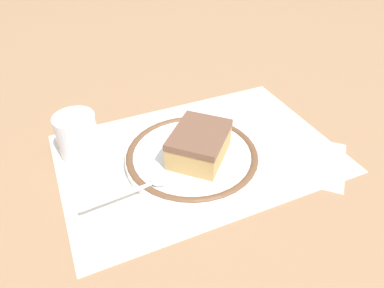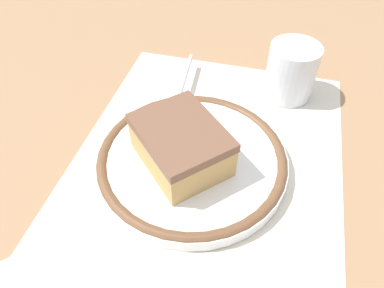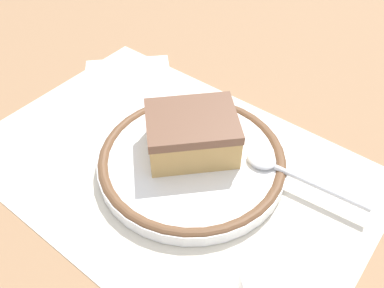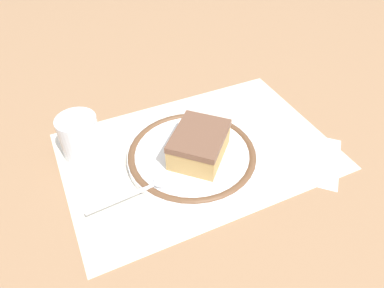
{
  "view_description": "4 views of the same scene",
  "coord_description": "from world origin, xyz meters",
  "px_view_note": "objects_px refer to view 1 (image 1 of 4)",
  "views": [
    {
      "loc": [
        0.19,
        0.41,
        0.37
      ],
      "look_at": [
        0.02,
        0.02,
        0.04
      ],
      "focal_mm": 32.69,
      "sensor_mm": 36.0,
      "label": 1
    },
    {
      "loc": [
        -0.24,
        -0.05,
        0.32
      ],
      "look_at": [
        0.02,
        0.02,
        0.04
      ],
      "focal_mm": 33.7,
      "sensor_mm": 36.0,
      "label": 2
    },
    {
      "loc": [
        0.21,
        -0.23,
        0.35
      ],
      "look_at": [
        0.02,
        0.02,
        0.04
      ],
      "focal_mm": 38.32,
      "sensor_mm": 36.0,
      "label": 3
    },
    {
      "loc": [
        0.2,
        0.4,
        0.42
      ],
      "look_at": [
        0.02,
        0.02,
        0.04
      ],
      "focal_mm": 33.23,
      "sensor_mm": 36.0,
      "label": 4
    }
  ],
  "objects_px": {
    "plate": "(192,157)",
    "napkin": "(301,157)",
    "spoon": "(147,185)",
    "cup": "(78,138)",
    "cake_slice": "(199,144)"
  },
  "relations": [
    {
      "from": "plate",
      "to": "napkin",
      "type": "bearing_deg",
      "value": 158.72
    },
    {
      "from": "plate",
      "to": "napkin",
      "type": "xyz_separation_m",
      "value": [
        -0.17,
        0.06,
        -0.01
      ]
    },
    {
      "from": "plate",
      "to": "spoon",
      "type": "xyz_separation_m",
      "value": [
        0.09,
        0.04,
        0.01
      ]
    },
    {
      "from": "cup",
      "to": "plate",
      "type": "bearing_deg",
      "value": 149.7
    },
    {
      "from": "spoon",
      "to": "napkin",
      "type": "xyz_separation_m",
      "value": [
        -0.26,
        0.02,
        -0.02
      ]
    },
    {
      "from": "cake_slice",
      "to": "napkin",
      "type": "height_order",
      "value": "cake_slice"
    },
    {
      "from": "plate",
      "to": "spoon",
      "type": "relative_size",
      "value": 1.54
    },
    {
      "from": "plate",
      "to": "cake_slice",
      "type": "height_order",
      "value": "cake_slice"
    },
    {
      "from": "cake_slice",
      "to": "plate",
      "type": "bearing_deg",
      "value": -51.08
    },
    {
      "from": "spoon",
      "to": "napkin",
      "type": "height_order",
      "value": "spoon"
    },
    {
      "from": "spoon",
      "to": "napkin",
      "type": "bearing_deg",
      "value": 174.87
    },
    {
      "from": "cake_slice",
      "to": "napkin",
      "type": "xyz_separation_m",
      "value": [
        -0.16,
        0.05,
        -0.04
      ]
    },
    {
      "from": "plate",
      "to": "cup",
      "type": "bearing_deg",
      "value": -30.3
    },
    {
      "from": "cake_slice",
      "to": "napkin",
      "type": "distance_m",
      "value": 0.17
    },
    {
      "from": "cake_slice",
      "to": "napkin",
      "type": "relative_size",
      "value": 0.9
    }
  ]
}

